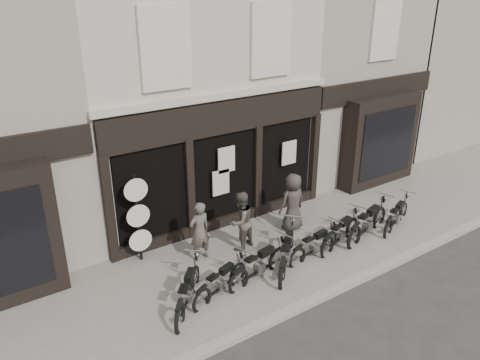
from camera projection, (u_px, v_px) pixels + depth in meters
ground_plane at (287, 274)px, 11.92m from camera, size 90.00×90.00×0.00m
pavement at (265, 256)px, 12.58m from camera, size 30.00×4.20×0.12m
kerb at (321, 297)px, 10.94m from camera, size 30.00×0.25×0.13m
central_building at (172, 77)px, 14.87m from camera, size 7.30×6.22×8.34m
neighbour_right at (321, 62)px, 18.14m from camera, size 5.60×6.73×8.34m
filler_right at (444, 46)px, 22.42m from camera, size 11.00×6.00×8.20m
motorcycle_0 at (188, 294)px, 10.48m from camera, size 1.59×1.71×1.01m
motorcycle_1 at (221, 284)px, 10.90m from camera, size 1.83×0.86×0.91m
motorcycle_2 at (260, 267)px, 11.49m from camera, size 2.05×0.70×0.99m
motorcycle_3 at (287, 255)px, 11.93m from camera, size 1.83×1.73×1.08m
motorcycle_4 at (315, 247)px, 12.42m from camera, size 1.91×0.52×0.92m
motorcycle_5 at (341, 235)px, 12.97m from camera, size 1.99×0.87×0.98m
motorcycle_6 at (368, 225)px, 13.42m from camera, size 2.23×0.93×1.09m
motorcycle_7 at (396, 218)px, 13.95m from camera, size 1.90×0.96×0.95m
man_left at (200, 231)px, 12.06m from camera, size 0.62×0.43×1.63m
man_centre at (241, 221)px, 12.55m from camera, size 0.95×0.83×1.66m
man_right at (293, 202)px, 13.55m from camera, size 0.85×0.56×1.73m
advert_sign_post at (138, 222)px, 11.89m from camera, size 0.62×0.39×2.52m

